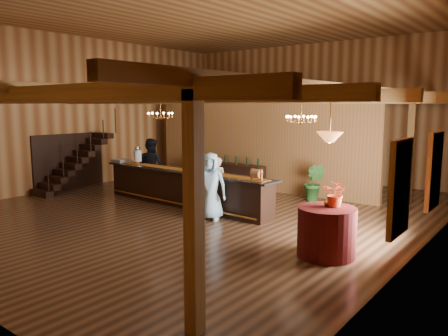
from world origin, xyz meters
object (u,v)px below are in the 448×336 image
Objects in this scene: pendant_lamp at (330,137)px; round_table at (327,232)px; staff_second at (151,166)px; beverage_dispenser at (138,155)px; tasting_bar at (184,188)px; floor_plant at (314,183)px; backbar_shelf at (225,175)px; chandelier_left at (161,115)px; guest at (210,186)px; chandelier_right at (301,119)px; bartender at (218,181)px; raffle_drum at (257,174)px.

round_table is at bearing 0.00° from pendant_lamp.
round_table is 0.61× the size of staff_second.
tasting_bar is at bearing -4.05° from beverage_dispenser.
staff_second is at bearing -154.73° from floor_plant.
chandelier_left is at bearing -99.14° from backbar_shelf.
backbar_shelf is 2.82m from staff_second.
chandelier_left reaches higher than beverage_dispenser.
beverage_dispenser is at bearing -168.08° from chandelier_left.
tasting_bar is at bearing -15.09° from chandelier_left.
tasting_bar is 3.42× the size of staff_second.
tasting_bar is at bearing 163.66° from round_table.
chandelier_right is at bearing 21.35° from guest.
pendant_lamp reaches higher than bartender.
tasting_bar is 3.64× the size of guest.
floor_plant is at bearing 118.92° from pendant_lamp.
chandelier_right is (5.61, 0.83, 1.29)m from beverage_dispenser.
beverage_dispenser is at bearing -2.17° from bartender.
chandelier_left is at bearing 167.61° from tasting_bar.
raffle_drum is 0.19× the size of guest.
staff_second is at bearing -176.23° from chandelier_right.
tasting_bar is at bearing 130.39° from guest.
beverage_dispenser is 3.13m from bartender.
chandelier_left reaches higher than bartender.
pendant_lamp is (7.58, -1.72, 1.03)m from beverage_dispenser.
backbar_shelf is 7.68m from round_table.
bartender is at bearing 172.74° from staff_second.
tasting_bar is 4.44× the size of bartender.
floor_plant is at bearing -143.48° from bartender.
round_table is 1.90m from pendant_lamp.
chandelier_right is 3.24m from bartender.
staff_second reaches higher than raffle_drum.
pendant_lamp is 0.61× the size of bartender.
backbar_shelf is 1.83× the size of guest.
staff_second is (0.14, 0.47, -0.42)m from beverage_dispenser.
staff_second reaches higher than round_table.
beverage_dispenser reaches higher than tasting_bar.
guest is (2.46, -3.84, 0.43)m from backbar_shelf.
floor_plant is at bearing 118.92° from round_table.
beverage_dispenser is 0.41× the size of bartender.
round_table is at bearing 142.24° from bartender.
chandelier_left is 4.73m from chandelier_right.
backbar_shelf is (-0.79, 3.07, -0.09)m from tasting_bar.
guest reaches higher than beverage_dispenser.
bartender is 1.70m from guest.
backbar_shelf is at bearing -68.49° from bartender.
chandelier_right reaches higher than round_table.
pendant_lamp is at bearing -12.81° from beverage_dispenser.
chandelier_right is at bearing 127.69° from pendant_lamp.
tasting_bar is 19.17× the size of raffle_drum.
chandelier_right reaches higher than raffle_drum.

